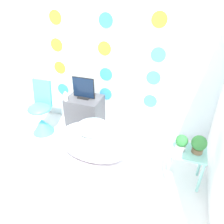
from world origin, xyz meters
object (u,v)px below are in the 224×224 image
at_px(tv, 83,89).
at_px(potted_plant_left, 181,142).
at_px(bathtub, 93,142).
at_px(potted_plant_right, 199,144).
at_px(vase, 66,97).
at_px(chair, 42,117).

relative_size(tv, potted_plant_left, 1.80).
bearing_deg(bathtub, potted_plant_right, 0.90).
xyz_separation_m(potted_plant_left, potted_plant_right, (0.19, 0.02, 0.01)).
bearing_deg(bathtub, vase, 144.24).
relative_size(chair, vase, 6.08).
bearing_deg(bathtub, tv, 123.42).
height_order(vase, potted_plant_right, vase).
distance_m(chair, potted_plant_left, 2.19).
bearing_deg(vase, bathtub, -35.76).
bearing_deg(potted_plant_left, bathtub, -179.90).
bearing_deg(potted_plant_right, potted_plant_left, -174.38).
height_order(bathtub, potted_plant_right, potted_plant_right).
height_order(bathtub, chair, chair).
relative_size(bathtub, vase, 6.94).
xyz_separation_m(bathtub, tv, (-0.41, 0.63, 0.45)).
bearing_deg(vase, chair, -159.20).
relative_size(vase, potted_plant_left, 0.72).
bearing_deg(tv, potted_plant_right, -19.48).
bearing_deg(chair, bathtub, -16.53).
distance_m(chair, vase, 0.56).
xyz_separation_m(bathtub, potted_plant_left, (1.11, 0.00, 0.30)).
height_order(chair, potted_plant_left, chair).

